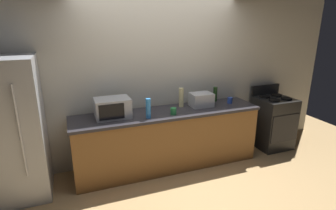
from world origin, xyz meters
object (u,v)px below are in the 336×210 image
object	(u,v)px
mug_green	(173,111)
bottle_hand_soap	(181,97)
mug_blue	(230,100)
toaster_oven	(201,100)
bottle_spray_cleaner	(148,108)
microwave	(113,108)
bottle_wine	(215,94)
refrigerator	(12,130)
stove_range	(272,122)

from	to	relation	value
mug_green	bottle_hand_soap	bearing A→B (deg)	50.15
mug_blue	toaster_oven	bearing A→B (deg)	176.94
bottle_spray_cleaner	microwave	bearing A→B (deg)	154.14
mug_blue	bottle_wine	bearing A→B (deg)	130.21
toaster_oven	bottle_wine	xyz separation A→B (m)	(0.35, 0.17, 0.01)
mug_green	bottle_wine	bearing A→B (deg)	22.93
bottle_spray_cleaner	bottle_hand_soap	distance (m)	0.70
microwave	mug_blue	distance (m)	1.90
bottle_wine	bottle_hand_soap	xyz separation A→B (m)	(-0.65, -0.08, 0.03)
bottle_spray_cleaner	bottle_hand_soap	bearing A→B (deg)	26.63
microwave	mug_green	bearing A→B (deg)	-13.69
toaster_oven	bottle_spray_cleaner	world-z (taller)	bottle_spray_cleaner
bottle_wine	refrigerator	bearing A→B (deg)	-175.63
refrigerator	bottle_wine	world-z (taller)	refrigerator
bottle_hand_soap	mug_green	distance (m)	0.40
stove_range	toaster_oven	size ratio (longest dim) A/B	3.18
bottle_wine	mug_blue	bearing A→B (deg)	-49.79
stove_range	microwave	bearing A→B (deg)	179.02
refrigerator	mug_blue	distance (m)	3.14
bottle_spray_cleaner	mug_blue	size ratio (longest dim) A/B	2.87
microwave	toaster_oven	world-z (taller)	microwave
bottle_wine	bottle_hand_soap	distance (m)	0.66
refrigerator	mug_green	world-z (taller)	refrigerator
bottle_spray_cleaner	bottle_hand_soap	size ratio (longest dim) A/B	0.94
stove_range	bottle_hand_soap	xyz separation A→B (m)	(-1.72, 0.15, 0.59)
bottle_spray_cleaner	mug_blue	distance (m)	1.46
microwave	refrigerator	bearing A→B (deg)	-177.79
microwave	bottle_wine	bearing A→B (deg)	5.91
refrigerator	bottle_wine	xyz separation A→B (m)	(2.98, 0.23, 0.12)
stove_range	bottle_spray_cleaner	bearing A→B (deg)	-175.86
toaster_oven	bottle_hand_soap	bearing A→B (deg)	164.34
refrigerator	bottle_hand_soap	size ratio (longest dim) A/B	6.03
microwave	bottle_hand_soap	world-z (taller)	bottle_hand_soap
bottle_spray_cleaner	stove_range	bearing A→B (deg)	4.14
bottle_hand_soap	bottle_spray_cleaner	bearing A→B (deg)	-153.37
bottle_hand_soap	mug_blue	bearing A→B (deg)	-7.86
refrigerator	bottle_hand_soap	distance (m)	2.33
bottle_hand_soap	refrigerator	bearing A→B (deg)	-176.42
toaster_oven	bottle_hand_soap	world-z (taller)	bottle_hand_soap
microwave	bottle_spray_cleaner	world-z (taller)	bottle_spray_cleaner
bottle_wine	stove_range	bearing A→B (deg)	-11.97
bottle_spray_cleaner	mug_blue	bearing A→B (deg)	8.00
toaster_oven	stove_range	bearing A→B (deg)	-2.43
bottle_hand_soap	mug_green	bearing A→B (deg)	-129.85
toaster_oven	bottle_wine	bearing A→B (deg)	25.67
refrigerator	bottle_spray_cleaner	xyz separation A→B (m)	(1.70, -0.17, 0.14)
stove_range	bottle_spray_cleaner	xyz separation A→B (m)	(-2.35, -0.17, 0.58)
stove_range	refrigerator	bearing A→B (deg)	-180.00
stove_range	bottle_wine	xyz separation A→B (m)	(-1.07, 0.23, 0.56)
refrigerator	mug_green	bearing A→B (deg)	-4.25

